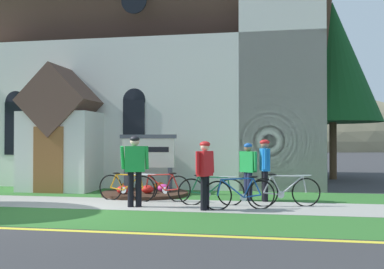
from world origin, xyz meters
name	(u,v)px	position (x,y,z in m)	size (l,w,h in m)	color
ground	(121,192)	(0.00, 4.00, 0.00)	(140.00, 140.00, 0.00)	#333335
sidewalk_slab	(94,203)	(0.17, 1.42, 0.01)	(32.00, 2.04, 0.01)	#99968E
grass_verge	(55,217)	(0.17, -0.74, 0.00)	(32.00, 2.27, 0.01)	#2D6628
church_lawn	(122,193)	(0.17, 3.65, 0.00)	(24.00, 2.42, 0.01)	#2D6628
curb_paint_stripe	(22,229)	(0.17, -2.02, 0.00)	(28.00, 0.16, 0.01)	yellow
church_building	(172,66)	(0.60, 8.88, 4.90)	(13.24, 10.52, 14.30)	silver
church_sign	(148,154)	(1.01, 3.62, 1.23)	(1.78, 0.19, 1.84)	#474C56
flower_bed	(145,192)	(1.00, 3.31, 0.08)	(2.61, 2.61, 0.34)	#382319
bicycle_white	(211,191)	(3.25, 1.58, 0.37)	(1.70, 0.24, 0.80)	black
bicycle_green	(162,187)	(1.84, 2.13, 0.38)	(1.69, 0.50, 0.81)	black
bicycle_blue	(285,191)	(5.10, 1.69, 0.38)	(1.77, 0.43, 0.85)	black
bicycle_black	(126,187)	(0.86, 1.98, 0.37)	(1.70, 0.34, 0.80)	black
bicycle_red	(240,194)	(4.02, 1.01, 0.37)	(1.70, 0.64, 0.82)	black
cyclist_in_yellow_jersey	(265,165)	(4.60, 2.51, 0.99)	(0.31, 0.76, 1.68)	black
cyclist_in_white_jersey	(205,170)	(3.22, 0.75, 0.95)	(0.36, 0.66, 1.64)	black
cyclist_in_orange_jersey	(135,165)	(1.43, 0.93, 1.05)	(0.68, 0.35, 1.77)	black
cyclist_in_blue_jersey	(248,167)	(4.15, 2.61, 0.92)	(0.50, 0.51, 1.58)	#191E38
roadside_conifer	(333,62)	(7.44, 10.11, 5.06)	(4.11, 4.11, 7.68)	#4C3823
distant_hill	(235,149)	(-1.80, 76.28, 0.00)	(79.23, 43.97, 23.69)	#847A5B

